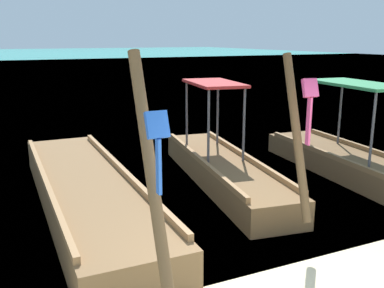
# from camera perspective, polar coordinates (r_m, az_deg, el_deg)

# --- Properties ---
(sea_water) EXTENTS (120.00, 120.00, 0.00)m
(sea_water) POSITION_cam_1_polar(r_m,az_deg,el_deg) (64.32, -22.62, 10.17)
(sea_water) COLOR #2DB29E
(sea_water) RESTS_ON ground
(longtail_boat_blue_ribbon) EXTENTS (1.44, 7.15, 2.82)m
(longtail_boat_blue_ribbon) POSITION_cam_1_polar(r_m,az_deg,el_deg) (7.74, -13.63, -6.38)
(longtail_boat_blue_ribbon) COLOR brown
(longtail_boat_blue_ribbon) RESTS_ON ground
(longtail_boat_pink_ribbon) EXTENTS (1.76, 5.80, 2.73)m
(longtail_boat_pink_ribbon) POSITION_cam_1_polar(r_m,az_deg,el_deg) (8.91, 4.17, -3.17)
(longtail_boat_pink_ribbon) COLOR brown
(longtail_boat_pink_ribbon) RESTS_ON ground
(longtail_boat_violet_ribbon) EXTENTS (1.75, 7.01, 2.37)m
(longtail_boat_violet_ribbon) POSITION_cam_1_polar(r_m,az_deg,el_deg) (9.42, 23.28, -3.48)
(longtail_boat_violet_ribbon) COLOR brown
(longtail_boat_violet_ribbon) RESTS_ON ground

